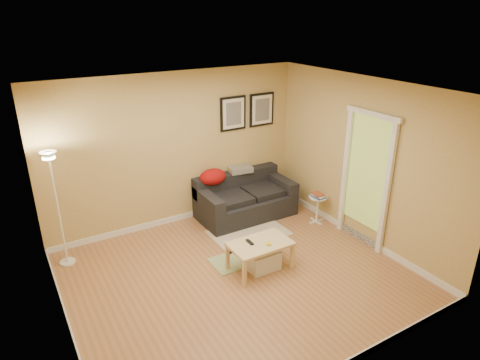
{
  "coord_description": "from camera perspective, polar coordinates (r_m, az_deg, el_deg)",
  "views": [
    {
      "loc": [
        -2.52,
        -4.29,
        3.51
      ],
      "look_at": [
        0.55,
        0.85,
        1.05
      ],
      "focal_mm": 31.42,
      "sensor_mm": 36.0,
      "label": 1
    }
  ],
  "objects": [
    {
      "name": "floor",
      "position": [
        6.09,
        -0.35,
        -12.87
      ],
      "size": [
        4.5,
        4.5,
        0.0
      ],
      "primitive_type": "plane",
      "color": "#AD6F4A",
      "rests_on": "ground"
    },
    {
      "name": "ceiling",
      "position": [
        5.06,
        -0.42,
        11.98
      ],
      "size": [
        4.5,
        4.5,
        0.0
      ],
      "primitive_type": "plane",
      "rotation": [
        3.14,
        0.0,
        0.0
      ],
      "color": "white",
      "rests_on": "wall_back"
    },
    {
      "name": "wall_back",
      "position": [
        7.12,
        -8.59,
        4.02
      ],
      "size": [
        4.5,
        0.0,
        4.5
      ],
      "primitive_type": "plane",
      "rotation": [
        1.57,
        0.0,
        0.0
      ],
      "color": "tan",
      "rests_on": "ground"
    },
    {
      "name": "wall_front",
      "position": [
        4.06,
        14.4,
        -11.46
      ],
      "size": [
        4.5,
        0.0,
        4.5
      ],
      "primitive_type": "plane",
      "rotation": [
        -1.57,
        0.0,
        0.0
      ],
      "color": "tan",
      "rests_on": "ground"
    },
    {
      "name": "wall_left",
      "position": [
        4.83,
        -24.24,
        -7.04
      ],
      "size": [
        0.0,
        4.0,
        4.0
      ],
      "primitive_type": "plane",
      "rotation": [
        1.57,
        0.0,
        1.57
      ],
      "color": "tan",
      "rests_on": "ground"
    },
    {
      "name": "wall_right",
      "position": [
        6.78,
        16.24,
        2.41
      ],
      "size": [
        0.0,
        4.0,
        4.0
      ],
      "primitive_type": "plane",
      "rotation": [
        1.57,
        0.0,
        -1.57
      ],
      "color": "tan",
      "rests_on": "ground"
    },
    {
      "name": "baseboard_back",
      "position": [
        7.6,
        -8.03,
        -4.98
      ],
      "size": [
        4.5,
        0.02,
        0.1
      ],
      "primitive_type": "cube",
      "color": "white",
      "rests_on": "ground"
    },
    {
      "name": "baseboard_left",
      "position": [
        5.52,
        -21.99,
        -18.45
      ],
      "size": [
        0.02,
        4.0,
        0.1
      ],
      "primitive_type": "cube",
      "color": "white",
      "rests_on": "ground"
    },
    {
      "name": "baseboard_right",
      "position": [
        7.28,
        15.13,
        -6.89
      ],
      "size": [
        0.02,
        4.0,
        0.1
      ],
      "primitive_type": "cube",
      "color": "white",
      "rests_on": "ground"
    },
    {
      "name": "sofa",
      "position": [
        7.52,
        0.79,
        -2.28
      ],
      "size": [
        1.7,
        0.9,
        0.75
      ],
      "primitive_type": null,
      "color": "black",
      "rests_on": "ground"
    },
    {
      "name": "red_throw",
      "position": [
        7.35,
        -3.73,
        0.42
      ],
      "size": [
        0.48,
        0.36,
        0.28
      ],
      "primitive_type": null,
      "color": "#9E0F0E",
      "rests_on": "sofa"
    },
    {
      "name": "plaid_throw",
      "position": [
        7.66,
        0.03,
        1.46
      ],
      "size": [
        0.45,
        0.32,
        0.1
      ],
      "primitive_type": null,
      "rotation": [
        0.0,
        0.0,
        -0.14
      ],
      "color": "tan",
      "rests_on": "sofa"
    },
    {
      "name": "framed_print_left",
      "position": [
        7.42,
        -0.95,
        9.02
      ],
      "size": [
        0.5,
        0.04,
        0.6
      ],
      "primitive_type": null,
      "color": "black",
      "rests_on": "wall_back"
    },
    {
      "name": "framed_print_right",
      "position": [
        7.73,
        2.96,
        9.54
      ],
      "size": [
        0.5,
        0.04,
        0.6
      ],
      "primitive_type": null,
      "color": "black",
      "rests_on": "wall_back"
    },
    {
      "name": "area_rug",
      "position": [
        7.11,
        1.19,
        -7.17
      ],
      "size": [
        1.25,
        0.85,
        0.01
      ],
      "primitive_type": "cube",
      "color": "beige",
      "rests_on": "ground"
    },
    {
      "name": "green_runner",
      "position": [
        6.4,
        -0.69,
        -10.88
      ],
      "size": [
        0.7,
        0.5,
        0.01
      ],
      "primitive_type": "cube",
      "color": "#668C4C",
      "rests_on": "ground"
    },
    {
      "name": "coffee_table",
      "position": [
        6.11,
        2.73,
        -10.28
      ],
      "size": [
        0.99,
        0.77,
        0.44
      ],
      "primitive_type": null,
      "rotation": [
        0.0,
        0.0,
        -0.3
      ],
      "color": "beige",
      "rests_on": "ground"
    },
    {
      "name": "remote_control",
      "position": [
        5.99,
        1.32,
        -8.43
      ],
      "size": [
        0.05,
        0.16,
        0.02
      ],
      "primitive_type": "cube",
      "rotation": [
        0.0,
        0.0,
        -0.03
      ],
      "color": "black",
      "rests_on": "coffee_table"
    },
    {
      "name": "tape_roll",
      "position": [
        5.94,
        3.91,
        -8.67
      ],
      "size": [
        0.07,
        0.07,
        0.03
      ],
      "primitive_type": "cylinder",
      "color": "yellow",
      "rests_on": "coffee_table"
    },
    {
      "name": "storage_bin",
      "position": [
        6.17,
        3.1,
        -10.76
      ],
      "size": [
        0.47,
        0.34,
        0.29
      ],
      "primitive_type": null,
      "color": "white",
      "rests_on": "ground"
    },
    {
      "name": "side_table",
      "position": [
        7.48,
        10.43,
        -3.94
      ],
      "size": [
        0.32,
        0.32,
        0.49
      ],
      "primitive_type": null,
      "color": "white",
      "rests_on": "ground"
    },
    {
      "name": "book_stack",
      "position": [
        7.34,
        10.59,
        -2.04
      ],
      "size": [
        0.19,
        0.24,
        0.07
      ],
      "primitive_type": null,
      "rotation": [
        0.0,
        0.0,
        0.04
      ],
      "color": "#2C4986",
      "rests_on": "side_table"
    },
    {
      "name": "floor_lamp",
      "position": [
        6.47,
        -23.39,
        -4.14
      ],
      "size": [
        0.23,
        0.23,
        1.75
      ],
      "primitive_type": null,
      "color": "white",
      "rests_on": "ground"
    },
    {
      "name": "doorway",
      "position": [
        6.75,
        16.61,
        -0.24
      ],
      "size": [
        0.12,
        1.01,
        2.13
      ],
      "primitive_type": null,
      "color": "white",
      "rests_on": "ground"
    }
  ]
}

